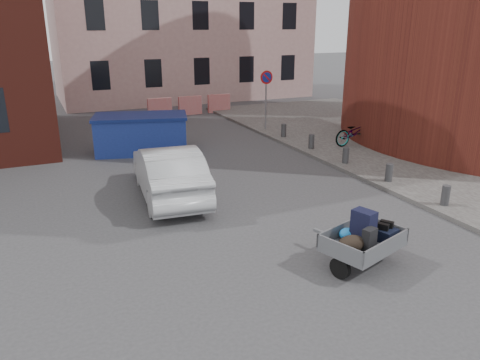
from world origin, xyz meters
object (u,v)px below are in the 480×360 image
trailer (363,239)px  bicycle (355,132)px  dumpster (141,134)px  silver_car (169,172)px

trailer → bicycle: trailer is taller
dumpster → silver_car: (-0.41, -5.21, 0.01)m
bicycle → trailer: bearing=139.1°
trailer → silver_car: 6.10m
silver_car → bicycle: size_ratio=2.28×
trailer → bicycle: (5.96, 8.01, 0.03)m
silver_car → bicycle: bearing=-158.0°
bicycle → dumpster: bearing=66.4°
trailer → silver_car: bearing=95.6°
silver_car → bicycle: silver_car is taller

